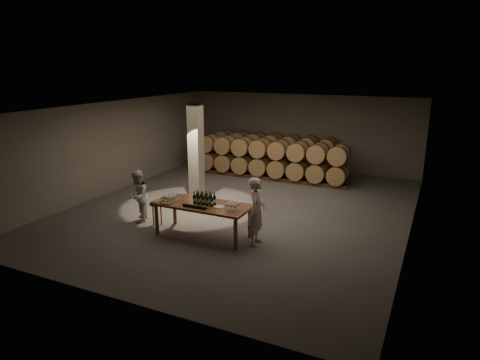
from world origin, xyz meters
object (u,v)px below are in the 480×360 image
at_px(tasting_table, 202,207).
at_px(notebook_near, 167,203).
at_px(stool, 157,207).
at_px(person_woman, 138,196).
at_px(bottle_cluster, 204,199).
at_px(person_man, 257,211).
at_px(plate, 219,207).

height_order(tasting_table, notebook_near, notebook_near).
xyz_separation_m(stool, person_woman, (-0.63, -0.03, 0.25)).
height_order(bottle_cluster, notebook_near, bottle_cluster).
relative_size(tasting_table, notebook_near, 9.48).
xyz_separation_m(notebook_near, person_man, (2.35, 0.51, -0.04)).
bearing_deg(person_woman, tasting_table, 59.97).
bearing_deg(notebook_near, tasting_table, 19.63).
distance_m(tasting_table, stool, 1.63).
relative_size(tasting_table, person_woman, 1.70).
distance_m(plate, person_woman, 2.75).
xyz_separation_m(tasting_table, person_man, (1.50, 0.11, 0.08)).
relative_size(person_man, person_woman, 1.15).
bearing_deg(person_man, tasting_table, 85.54).
bearing_deg(notebook_near, stool, 138.49).
distance_m(bottle_cluster, person_woman, 2.30).
bearing_deg(tasting_table, person_woman, 176.90).
bearing_deg(plate, bottle_cluster, 172.43).
relative_size(stool, person_man, 0.36).
bearing_deg(person_woman, person_man, 62.95).
height_order(tasting_table, person_man, person_man).
bearing_deg(person_woman, stool, 65.67).
distance_m(stool, person_woman, 0.68).
relative_size(bottle_cluster, notebook_near, 2.21).
bearing_deg(bottle_cluster, person_man, 4.19).
distance_m(notebook_near, stool, 1.00).
height_order(bottle_cluster, plate, bottle_cluster).
bearing_deg(stool, plate, -5.49).
bearing_deg(plate, stool, 174.51).
height_order(tasting_table, stool, tasting_table).
xyz_separation_m(tasting_table, plate, (0.52, -0.05, 0.11)).
bearing_deg(tasting_table, person_man, 4.29).
xyz_separation_m(bottle_cluster, stool, (-1.65, 0.14, -0.51)).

